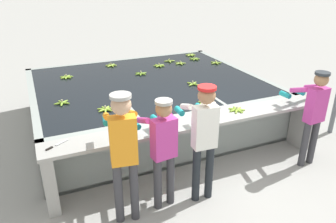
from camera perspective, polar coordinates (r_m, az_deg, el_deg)
The scene contains 22 objects.
ground_plane at distance 5.26m, azimuth 5.69°, elevation -11.64°, with size 80.00×80.00×0.00m, color #999993.
wash_tank at distance 6.90m, azimuth -3.45°, elevation 1.76°, with size 4.55×3.75×0.92m.
work_ledge at distance 5.08m, azimuth 4.76°, elevation -4.32°, with size 4.55×0.45×0.92m.
worker_0 at distance 3.97m, azimuth -7.78°, elevation -6.04°, with size 0.48×0.75×1.76m.
worker_1 at distance 4.25m, azimuth -0.96°, elevation -5.73°, with size 0.46×0.73×1.57m.
worker_2 at distance 4.36m, azimuth 6.23°, elevation -3.69°, with size 0.43×0.73×1.70m.
worker_3 at distance 5.66m, azimuth 23.99°, elevation 0.21°, with size 0.43×0.72×1.61m.
banana_bunch_floating_0 at distance 8.73m, azimuth 3.94°, elevation 9.80°, with size 0.26×0.28×0.08m.
banana_bunch_floating_1 at distance 7.93m, azimuth 2.11°, elevation 8.40°, with size 0.28×0.27×0.08m.
banana_bunch_floating_2 at distance 8.12m, azimuth 0.25°, elevation 8.80°, with size 0.28×0.28×0.08m.
banana_bunch_floating_3 at distance 6.50m, azimuth 4.33°, elevation 4.84°, with size 0.26×0.26×0.08m.
banana_bunch_floating_4 at distance 7.15m, azimuth -4.76°, elevation 6.61°, with size 0.28×0.27×0.08m.
banana_bunch_floating_5 at distance 7.86m, azimuth -9.89°, elevation 7.93°, with size 0.28×0.28×0.08m.
banana_bunch_floating_6 at distance 5.40m, azimuth -10.85°, elevation 0.40°, with size 0.27×0.28×0.08m.
banana_bunch_floating_7 at distance 7.22m, azimuth -17.28°, elevation 5.76°, with size 0.28×0.28×0.08m.
banana_bunch_floating_8 at distance 5.84m, azimuth -17.95°, elevation 1.45°, with size 0.27×0.28×0.08m.
banana_bunch_floating_9 at distance 5.58m, azimuth 6.52°, elevation 1.47°, with size 0.28×0.27×0.08m.
banana_bunch_floating_10 at distance 7.73m, azimuth -1.56°, elevation 8.00°, with size 0.28×0.28×0.08m.
banana_bunch_floating_11 at distance 8.05m, azimuth 8.31°, elevation 8.40°, with size 0.28×0.27×0.08m.
banana_bunch_floating_12 at distance 8.34m, azimuth 4.64°, elevation 9.12°, with size 0.27×0.28×0.08m.
banana_bunch_ledge_0 at distance 5.39m, azimuth 11.86°, elevation 0.30°, with size 0.27×0.28×0.08m.
knife_0 at distance 4.49m, azimuth -19.25°, elevation -5.73°, with size 0.31×0.21×0.02m.
Camera 1 is at (-2.17, -3.70, 3.04)m, focal length 35.00 mm.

